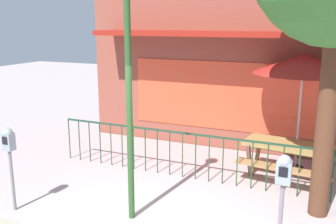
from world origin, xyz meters
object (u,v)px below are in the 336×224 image
object	(u,v)px
parking_meter_near	(9,147)
parking_meter_far	(283,183)
picnic_table_left	(290,152)
street_lamp	(128,59)
patio_umbrella	(303,64)

from	to	relation	value
parking_meter_near	parking_meter_far	world-z (taller)	parking_meter_far
picnic_table_left	parking_meter_near	world-z (taller)	parking_meter_near
parking_meter_far	street_lamp	world-z (taller)	street_lamp
parking_meter_near	street_lamp	bearing A→B (deg)	16.10
picnic_table_left	patio_umbrella	size ratio (longest dim) A/B	0.78
patio_umbrella	parking_meter_far	size ratio (longest dim) A/B	1.59
parking_meter_near	picnic_table_left	bearing A→B (deg)	37.30
parking_meter_far	street_lamp	bearing A→B (deg)	169.33
street_lamp	patio_umbrella	bearing A→B (deg)	55.76
patio_umbrella	street_lamp	xyz separation A→B (m)	(-2.25, -3.30, 0.31)
patio_umbrella	parking_meter_far	bearing A→B (deg)	-88.02
parking_meter_near	patio_umbrella	bearing A→B (deg)	42.59
parking_meter_far	patio_umbrella	bearing A→B (deg)	91.98
picnic_table_left	parking_meter_near	bearing A→B (deg)	-142.70
picnic_table_left	parking_meter_far	distance (m)	3.11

